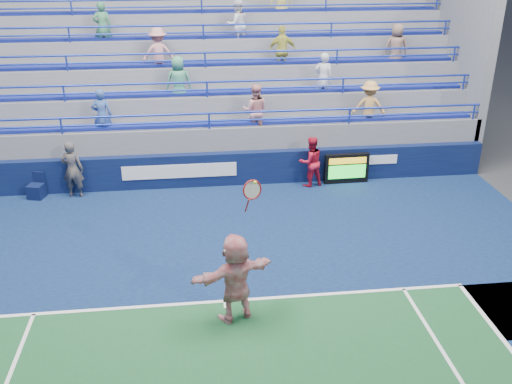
{
  "coord_description": "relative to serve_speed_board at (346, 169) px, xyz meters",
  "views": [
    {
      "loc": [
        -0.54,
        -10.5,
        7.42
      ],
      "look_at": [
        0.98,
        2.5,
        1.5
      ],
      "focal_mm": 40.0,
      "sensor_mm": 36.0,
      "label": 1
    }
  ],
  "objects": [
    {
      "name": "ground",
      "position": [
        -4.37,
        -6.18,
        -0.5
      ],
      "size": [
        120.0,
        120.0,
        0.0
      ],
      "primitive_type": "plane",
      "color": "#333538"
    },
    {
      "name": "judge_chair",
      "position": [
        -9.76,
        -0.02,
        -0.25
      ],
      "size": [
        0.55,
        0.56,
        0.8
      ],
      "color": "#0C1539",
      "rests_on": "ground"
    },
    {
      "name": "line_judge",
      "position": [
        -8.6,
        -0.05,
        0.39
      ],
      "size": [
        0.71,
        0.51,
        1.8
      ],
      "primitive_type": "imported",
      "rotation": [
        0.0,
        0.0,
        3.01
      ],
      "color": "#131334",
      "rests_on": "ground"
    },
    {
      "name": "serve_speed_board",
      "position": [
        0.0,
        0.0,
        0.0
      ],
      "size": [
        1.45,
        0.2,
        1.0
      ],
      "color": "black",
      "rests_on": "ground"
    },
    {
      "name": "bleacher_stand",
      "position": [
        -4.37,
        4.09,
        1.04
      ],
      "size": [
        18.0,
        5.6,
        6.13
      ],
      "color": "slate",
      "rests_on": "ground"
    },
    {
      "name": "ball_girl",
      "position": [
        -1.21,
        -0.07,
        0.32
      ],
      "size": [
        0.94,
        0.81,
        1.65
      ],
      "primitive_type": "imported",
      "rotation": [
        0.0,
        0.0,
        3.41
      ],
      "color": "red",
      "rests_on": "ground"
    },
    {
      "name": "sponsor_wall",
      "position": [
        -4.37,
        0.32,
        0.05
      ],
      "size": [
        18.0,
        0.32,
        1.1
      ],
      "color": "#0A103B",
      "rests_on": "ground"
    },
    {
      "name": "tennis_player",
      "position": [
        -4.17,
        -6.76,
        0.49
      ],
      "size": [
        1.91,
        1.2,
        3.16
      ],
      "color": "white",
      "rests_on": "ground"
    }
  ]
}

